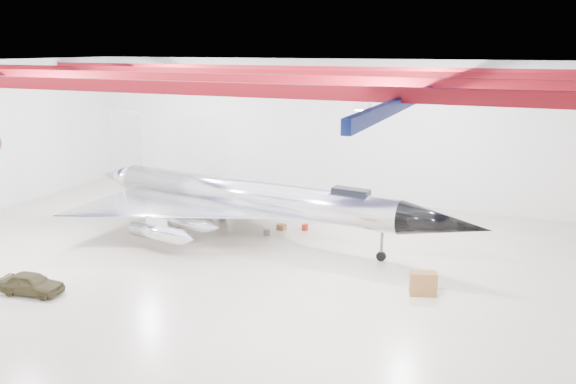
% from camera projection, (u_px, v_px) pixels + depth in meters
% --- Properties ---
extents(floor, '(40.00, 40.00, 0.00)m').
position_uv_depth(floor, '(220.00, 255.00, 33.05)').
color(floor, '#BDAE96').
rests_on(floor, ground).
extents(wall_back, '(40.00, 0.00, 40.00)m').
position_uv_depth(wall_back, '(310.00, 129.00, 45.05)').
color(wall_back, silver).
rests_on(wall_back, floor).
extents(ceiling, '(40.00, 40.00, 0.00)m').
position_uv_depth(ceiling, '(213.00, 64.00, 30.28)').
color(ceiling, '#0A0F38').
rests_on(ceiling, wall_back).
extents(ceiling_structure, '(39.50, 29.50, 1.08)m').
position_uv_depth(ceiling_structure, '(214.00, 76.00, 30.45)').
color(ceiling_structure, maroon).
rests_on(ceiling_structure, ceiling).
extents(jet_aircraft, '(27.61, 17.30, 7.53)m').
position_uv_depth(jet_aircraft, '(249.00, 200.00, 35.67)').
color(jet_aircraft, silver).
rests_on(jet_aircraft, floor).
extents(jeep, '(3.39, 1.75, 1.10)m').
position_uv_depth(jeep, '(31.00, 283.00, 27.73)').
color(jeep, '#3B361D').
rests_on(jeep, floor).
extents(desk, '(1.43, 1.01, 1.19)m').
position_uv_depth(desk, '(423.00, 284.00, 27.60)').
color(desk, brown).
rests_on(desk, floor).
extents(toolbox_red, '(0.48, 0.40, 0.31)m').
position_uv_depth(toolbox_red, '(269.00, 209.00, 41.87)').
color(toolbox_red, '#A52210').
rests_on(toolbox_red, floor).
extents(engine_drum, '(0.52, 0.52, 0.38)m').
position_uv_depth(engine_drum, '(267.00, 233.00, 36.43)').
color(engine_drum, '#59595B').
rests_on(engine_drum, floor).
extents(parts_bin, '(0.63, 0.54, 0.38)m').
position_uv_depth(parts_bin, '(281.00, 227.00, 37.50)').
color(parts_bin, olive).
rests_on(parts_bin, floor).
extents(crate_small, '(0.36, 0.30, 0.23)m').
position_uv_depth(crate_small, '(181.00, 209.00, 42.08)').
color(crate_small, '#59595B').
rests_on(crate_small, floor).
extents(tool_chest, '(0.53, 0.53, 0.40)m').
position_uv_depth(tool_chest, '(305.00, 227.00, 37.48)').
color(tool_chest, '#A52210').
rests_on(tool_chest, floor).
extents(spares_box, '(0.44, 0.44, 0.35)m').
position_uv_depth(spares_box, '(332.00, 213.00, 40.74)').
color(spares_box, '#59595B').
rests_on(spares_box, floor).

